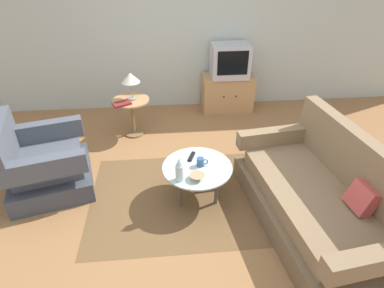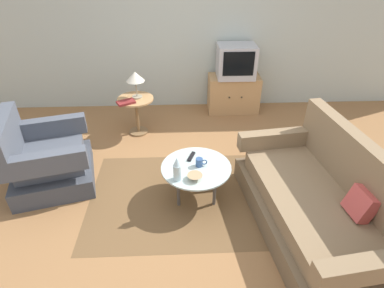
% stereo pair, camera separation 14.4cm
% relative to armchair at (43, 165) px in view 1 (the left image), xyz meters
% --- Properties ---
extents(ground_plane, '(16.00, 16.00, 0.00)m').
position_rel_armchair_xyz_m(ground_plane, '(1.59, -0.24, -0.31)').
color(ground_plane, olive).
extents(back_wall, '(9.00, 0.12, 2.70)m').
position_rel_armchair_xyz_m(back_wall, '(1.59, 2.12, 1.04)').
color(back_wall, '#B2BCB2').
rests_on(back_wall, ground).
extents(area_rug, '(2.39, 1.57, 0.00)m').
position_rel_armchair_xyz_m(area_rug, '(1.72, -0.33, -0.31)').
color(area_rug, brown).
rests_on(area_rug, ground).
extents(armchair, '(1.07, 1.10, 0.90)m').
position_rel_armchair_xyz_m(armchair, '(0.00, 0.00, 0.00)').
color(armchair, '#3E424B').
rests_on(armchair, ground).
extents(couch, '(1.17, 1.98, 0.96)m').
position_rel_armchair_xyz_m(couch, '(2.87, -0.81, -0.01)').
color(couch, brown).
rests_on(couch, ground).
extents(coffee_table, '(0.75, 0.75, 0.42)m').
position_rel_armchair_xyz_m(coffee_table, '(1.72, -0.33, 0.08)').
color(coffee_table, '#B2C6C1').
rests_on(coffee_table, ground).
extents(side_table, '(0.52, 0.52, 0.56)m').
position_rel_armchair_xyz_m(side_table, '(0.93, 1.13, 0.10)').
color(side_table, tan).
rests_on(side_table, ground).
extents(tv_stand, '(0.83, 0.44, 0.61)m').
position_rel_armchair_xyz_m(tv_stand, '(2.46, 1.81, -0.00)').
color(tv_stand, tan).
rests_on(tv_stand, ground).
extents(television, '(0.59, 0.45, 0.51)m').
position_rel_armchair_xyz_m(television, '(2.46, 1.78, 0.56)').
color(television, '#B7B7BC').
rests_on(television, tv_stand).
extents(table_lamp, '(0.26, 0.26, 0.38)m').
position_rel_armchair_xyz_m(table_lamp, '(0.95, 1.16, 0.55)').
color(table_lamp, '#9E937A').
rests_on(table_lamp, side_table).
extents(vase, '(0.08, 0.08, 0.27)m').
position_rel_armchair_xyz_m(vase, '(1.52, -0.53, 0.24)').
color(vase, silver).
rests_on(vase, coffee_table).
extents(mug, '(0.13, 0.08, 0.09)m').
position_rel_armchair_xyz_m(mug, '(1.76, -0.32, 0.16)').
color(mug, '#335184').
rests_on(mug, coffee_table).
extents(bowl, '(0.16, 0.16, 0.05)m').
position_rel_armchair_xyz_m(bowl, '(1.70, -0.54, 0.14)').
color(bowl, tan).
rests_on(bowl, coffee_table).
extents(tv_remote_dark, '(0.10, 0.18, 0.02)m').
position_rel_armchair_xyz_m(tv_remote_dark, '(1.68, -0.16, 0.12)').
color(tv_remote_dark, black).
rests_on(tv_remote_dark, coffee_table).
extents(book, '(0.28, 0.25, 0.03)m').
position_rel_armchair_xyz_m(book, '(0.82, 0.97, 0.27)').
color(book, maroon).
rests_on(book, side_table).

